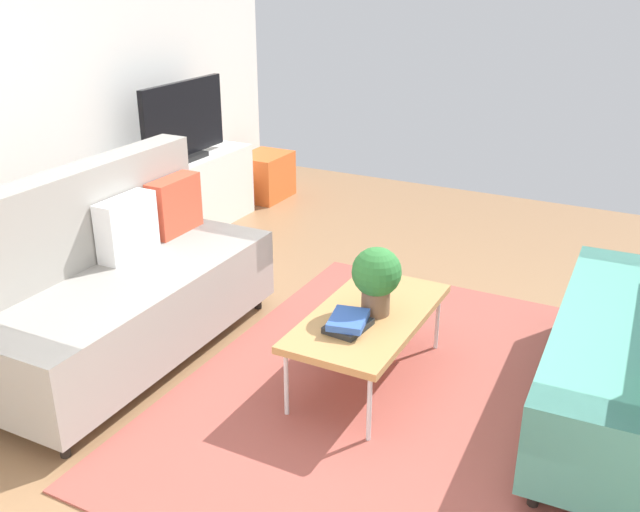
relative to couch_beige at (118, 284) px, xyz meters
The scene contains 14 objects.
ground_plane 1.62m from the couch_beige, 80.47° to the right, with size 7.68×7.68×0.00m, color #936B47.
area_rug 1.71m from the couch_beige, 78.39° to the right, with size 2.90×2.20×0.01m, color #9E4C42.
couch_beige is the anchor object (origin of this frame).
coffee_table 1.47m from the couch_beige, 74.91° to the right, with size 1.10×0.56×0.42m.
tv_console 2.07m from the couch_beige, 26.51° to the left, with size 1.40×0.44×0.64m, color silver.
tv 2.12m from the couch_beige, 26.01° to the left, with size 1.00×0.20×0.64m.
storage_trunk 3.07m from the couch_beige, 15.57° to the left, with size 0.52×0.40×0.44m, color orange.
potted_plant 1.52m from the couch_beige, 74.52° to the right, with size 0.27×0.27×0.38m.
table_book_0 1.41m from the couch_beige, 82.81° to the right, with size 0.24×0.18×0.03m, color #262626.
table_book_1 1.41m from the couch_beige, 82.81° to the right, with size 0.24×0.18×0.04m, color #3359B2.
vase_0 1.62m from the couch_beige, 37.48° to the left, with size 0.12×0.12×0.14m, color silver.
bottle_0 1.71m from the couch_beige, 31.34° to the left, with size 0.05×0.05×0.14m, color #262626.
bottle_1 1.80m from the couch_beige, 29.65° to the left, with size 0.05×0.05×0.15m, color purple.
bottle_2 1.88m from the couch_beige, 28.20° to the left, with size 0.05×0.05×0.17m, color red.
Camera 1 is at (-3.00, -1.22, 2.18)m, focal length 39.65 mm.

